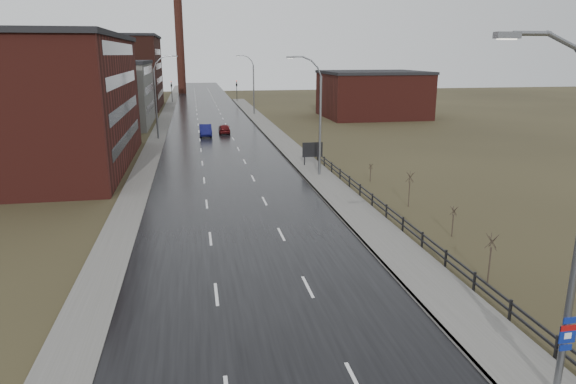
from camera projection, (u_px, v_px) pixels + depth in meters
name	position (u px, v px, depth m)	size (l,w,h in m)	color
road	(217.00, 140.00, 71.21)	(14.00, 300.00, 0.06)	black
sidewalk_right	(320.00, 178.00, 48.94)	(3.20, 180.00, 0.18)	#595651
curb_right	(304.00, 178.00, 48.68)	(0.16, 180.00, 0.18)	slate
sidewalk_left	(156.00, 141.00, 69.77)	(2.40, 260.00, 0.12)	#595651
warehouse_near	(11.00, 103.00, 51.55)	(22.44, 28.56, 13.50)	#471914
warehouse_mid	(99.00, 94.00, 83.81)	(16.32, 20.40, 10.50)	slate
warehouse_far	(98.00, 72.00, 110.79)	(26.52, 24.48, 15.50)	#331611
building_right	(373.00, 94.00, 96.29)	(18.36, 16.32, 8.50)	#471914
smokestack	(180.00, 40.00, 151.64)	(2.70, 2.70, 30.70)	#331611
streetlight_main	(572.00, 233.00, 16.02)	(3.91, 0.29, 12.11)	slate
streetlight_right_mid	(317.00, 116.00, 48.39)	(3.36, 0.28, 11.35)	slate
streetlight_left	(158.00, 97.00, 70.26)	(3.36, 0.28, 11.35)	slate
streetlight_right_far	(252.00, 84.00, 99.68)	(3.36, 0.28, 11.35)	slate
guardrail	(407.00, 226.00, 33.23)	(0.10, 53.05, 1.10)	black
shrub_c	(490.00, 257.00, 26.22)	(0.63, 0.66, 2.66)	#382D23
shrub_d	(453.00, 221.00, 33.10)	(0.48, 0.51, 2.03)	#382D23
shrub_e	(409.00, 188.00, 39.54)	(0.65, 0.69, 2.76)	#382D23
shrub_f	(371.00, 172.00, 47.63)	(0.41, 0.43, 1.69)	#382D23
billboard	(312.00, 150.00, 53.71)	(2.16, 0.17, 2.59)	black
traffic_light_left	(171.00, 83.00, 125.62)	(0.58, 2.73, 5.30)	black
traffic_light_right	(237.00, 83.00, 128.41)	(0.58, 2.73, 5.30)	black
car_near	(205.00, 130.00, 74.25)	(1.71, 4.92, 1.62)	#0E0F46
car_far	(224.00, 129.00, 76.62)	(1.67, 4.16, 1.42)	#520D0F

